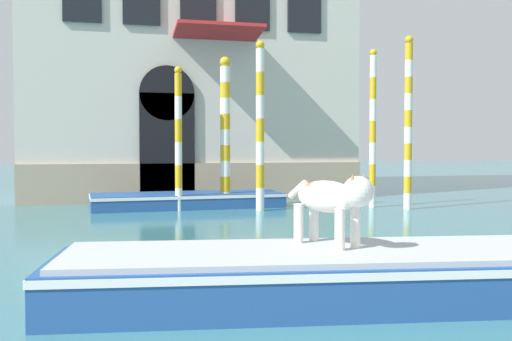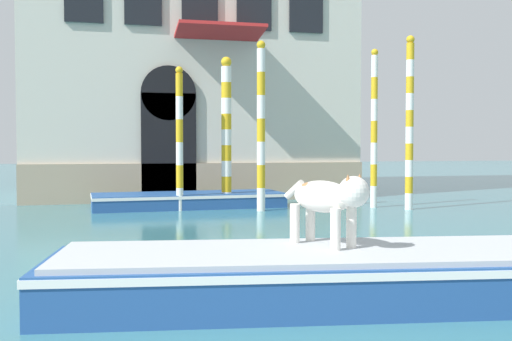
# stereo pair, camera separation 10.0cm
# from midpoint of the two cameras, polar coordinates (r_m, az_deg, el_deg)

# --- Properties ---
(boat_foreground) EXTENTS (7.98, 2.85, 0.58)m
(boat_foreground) POSITION_cam_midpoint_polar(r_m,az_deg,el_deg) (6.98, 13.73, -9.37)
(boat_foreground) COLOR #234C8C
(boat_foreground) RESTS_ON ground_plane
(dog_on_deck) EXTENTS (0.73, 1.17, 0.84)m
(dog_on_deck) POSITION_cam_midpoint_polar(r_m,az_deg,el_deg) (6.83, 6.86, -2.63)
(dog_on_deck) COLOR silver
(dog_on_deck) RESTS_ON boat_foreground
(boat_moored_near_palazzo) EXTENTS (5.36, 2.04, 0.40)m
(boat_moored_near_palazzo) POSITION_cam_midpoint_polar(r_m,az_deg,el_deg) (16.86, -6.72, -2.78)
(boat_moored_near_palazzo) COLOR #234C8C
(boat_moored_near_palazzo) RESTS_ON ground_plane
(mooring_pole_0) EXTENTS (0.19, 0.19, 4.40)m
(mooring_pole_0) POSITION_cam_midpoint_polar(r_m,az_deg,el_deg) (16.97, 10.89, 3.99)
(mooring_pole_0) COLOR white
(mooring_pole_0) RESTS_ON ground_plane
(mooring_pole_1) EXTENTS (0.29, 0.29, 4.18)m
(mooring_pole_1) POSITION_cam_midpoint_polar(r_m,az_deg,el_deg) (16.66, -3.12, 3.72)
(mooring_pole_1) COLOR white
(mooring_pole_1) RESTS_ON ground_plane
(mooring_pole_2) EXTENTS (0.23, 0.23, 4.48)m
(mooring_pole_2) POSITION_cam_midpoint_polar(r_m,az_deg,el_deg) (15.78, 0.21, 4.31)
(mooring_pole_2) COLOR white
(mooring_pole_2) RESTS_ON ground_plane
(mooring_pole_3) EXTENTS (0.22, 0.22, 4.66)m
(mooring_pole_3) POSITION_cam_midpoint_polar(r_m,az_deg,el_deg) (16.62, 14.13, 4.46)
(mooring_pole_3) COLOR white
(mooring_pole_3) RESTS_ON ground_plane
(mooring_pole_4) EXTENTS (0.20, 0.20, 3.81)m
(mooring_pole_4) POSITION_cam_midpoint_polar(r_m,az_deg,el_deg) (15.95, -7.58, 3.06)
(mooring_pole_4) COLOR white
(mooring_pole_4) RESTS_ON ground_plane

